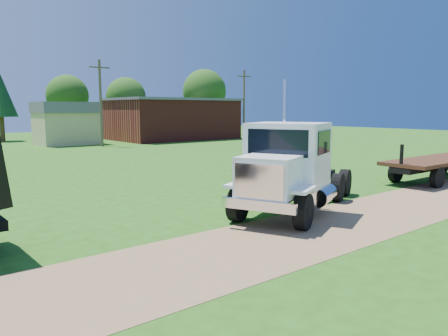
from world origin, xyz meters
TOP-DOWN VIEW (x-y plane):
  - ground at (0.00, 0.00)m, footprint 140.00×140.00m
  - dirt_track at (0.00, 0.00)m, footprint 120.00×4.20m
  - white_semi_tractor at (-0.84, 2.11)m, footprint 8.50×5.73m
  - orange_pickup at (7.56, 9.69)m, footprint 6.07×4.42m
  - flatbed_trailer at (11.68, 2.23)m, footprint 8.61×2.65m
  - spectator_b at (4.06, 6.30)m, footprint 1.08×1.02m
  - brick_building at (18.00, 40.00)m, footprint 15.40×10.40m
  - tan_shed at (4.00, 40.00)m, footprint 6.20×5.40m
  - utility_poles at (6.00, 35.00)m, footprint 42.20×0.28m
  - tree_row at (4.23, 49.75)m, footprint 55.95×13.83m

SIDE VIEW (x-z plane):
  - ground at x=0.00m, z-range 0.00..0.00m
  - dirt_track at x=0.00m, z-range 0.00..0.01m
  - orange_pickup at x=7.56m, z-range 0.00..1.53m
  - spectator_b at x=4.06m, z-range 0.00..1.76m
  - flatbed_trailer at x=11.68m, z-range -0.16..2.04m
  - white_semi_tractor at x=-0.84m, z-range -0.81..4.29m
  - tan_shed at x=4.00m, z-range 0.07..4.77m
  - brick_building at x=18.00m, z-range 0.01..5.31m
  - utility_poles at x=6.00m, z-range 0.21..9.21m
  - tree_row at x=4.23m, z-range 1.04..11.13m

